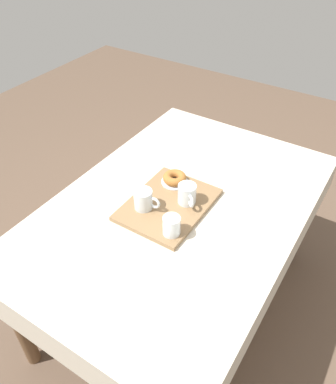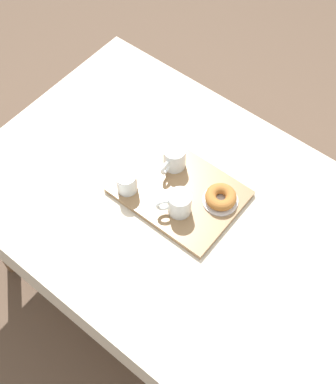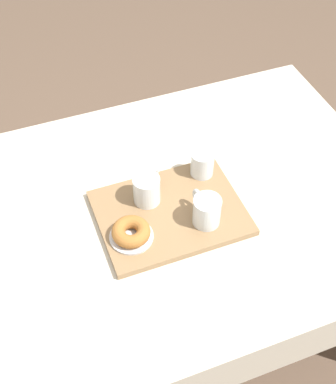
{
  "view_description": "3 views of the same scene",
  "coord_description": "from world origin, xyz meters",
  "px_view_note": "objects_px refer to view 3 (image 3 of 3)",
  "views": [
    {
      "loc": [
        -1.12,
        -0.66,
        1.88
      ],
      "look_at": [
        -0.02,
        0.05,
        0.79
      ],
      "focal_mm": 36.31,
      "sensor_mm": 36.0,
      "label": 1
    },
    {
      "loc": [
        0.55,
        -0.75,
        2.27
      ],
      "look_at": [
        -0.06,
        -0.0,
        0.76
      ],
      "focal_mm": 47.73,
      "sensor_mm": 36.0,
      "label": 2
    },
    {
      "loc": [
        0.33,
        0.97,
        1.95
      ],
      "look_at": [
        -0.04,
        -0.01,
        0.78
      ],
      "focal_mm": 49.41,
      "sensor_mm": 36.0,
      "label": 3
    }
  ],
  "objects_px": {
    "tea_mug_left": "(206,211)",
    "donut_plate_left": "(131,237)",
    "sugar_donut_left": "(131,232)",
    "serving_tray": "(170,213)",
    "tea_mug_right": "(147,190)",
    "water_glass_near": "(202,164)",
    "dining_table": "(156,225)"
  },
  "relations": [
    {
      "from": "dining_table",
      "to": "sugar_donut_left",
      "type": "relative_size",
      "value": 13.83
    },
    {
      "from": "dining_table",
      "to": "tea_mug_left",
      "type": "height_order",
      "value": "tea_mug_left"
    },
    {
      "from": "donut_plate_left",
      "to": "serving_tray",
      "type": "bearing_deg",
      "value": -158.82
    },
    {
      "from": "serving_tray",
      "to": "water_glass_near",
      "type": "relative_size",
      "value": 5.16
    },
    {
      "from": "water_glass_near",
      "to": "sugar_donut_left",
      "type": "xyz_separation_m",
      "value": [
        0.29,
        0.16,
        -0.01
      ]
    },
    {
      "from": "tea_mug_left",
      "to": "tea_mug_right",
      "type": "distance_m",
      "value": 0.19
    },
    {
      "from": "tea_mug_left",
      "to": "sugar_donut_left",
      "type": "relative_size",
      "value": 1.11
    },
    {
      "from": "serving_tray",
      "to": "water_glass_near",
      "type": "height_order",
      "value": "water_glass_near"
    },
    {
      "from": "donut_plate_left",
      "to": "sugar_donut_left",
      "type": "height_order",
      "value": "sugar_donut_left"
    },
    {
      "from": "serving_tray",
      "to": "tea_mug_right",
      "type": "height_order",
      "value": "tea_mug_right"
    },
    {
      "from": "tea_mug_left",
      "to": "donut_plate_left",
      "type": "xyz_separation_m",
      "value": [
        0.22,
        -0.02,
        -0.04
      ]
    },
    {
      "from": "tea_mug_left",
      "to": "donut_plate_left",
      "type": "bearing_deg",
      "value": -4.96
    },
    {
      "from": "serving_tray",
      "to": "dining_table",
      "type": "bearing_deg",
      "value": -48.08
    },
    {
      "from": "tea_mug_left",
      "to": "sugar_donut_left",
      "type": "distance_m",
      "value": 0.22
    },
    {
      "from": "tea_mug_left",
      "to": "donut_plate_left",
      "type": "relative_size",
      "value": 0.98
    },
    {
      "from": "serving_tray",
      "to": "sugar_donut_left",
      "type": "xyz_separation_m",
      "value": [
        0.14,
        0.05,
        0.04
      ]
    },
    {
      "from": "tea_mug_right",
      "to": "serving_tray",
      "type": "bearing_deg",
      "value": 126.32
    },
    {
      "from": "dining_table",
      "to": "sugar_donut_left",
      "type": "distance_m",
      "value": 0.19
    },
    {
      "from": "serving_tray",
      "to": "tea_mug_right",
      "type": "distance_m",
      "value": 0.1
    },
    {
      "from": "sugar_donut_left",
      "to": "donut_plate_left",
      "type": "bearing_deg",
      "value": 0.0
    },
    {
      "from": "donut_plate_left",
      "to": "water_glass_near",
      "type": "bearing_deg",
      "value": -150.34
    },
    {
      "from": "donut_plate_left",
      "to": "sugar_donut_left",
      "type": "relative_size",
      "value": 1.14
    },
    {
      "from": "tea_mug_left",
      "to": "sugar_donut_left",
      "type": "xyz_separation_m",
      "value": [
        0.22,
        -0.02,
        -0.02
      ]
    },
    {
      "from": "tea_mug_right",
      "to": "sugar_donut_left",
      "type": "xyz_separation_m",
      "value": [
        0.09,
        0.12,
        -0.02
      ]
    },
    {
      "from": "tea_mug_right",
      "to": "water_glass_near",
      "type": "distance_m",
      "value": 0.2
    },
    {
      "from": "serving_tray",
      "to": "donut_plate_left",
      "type": "height_order",
      "value": "donut_plate_left"
    },
    {
      "from": "tea_mug_right",
      "to": "sugar_donut_left",
      "type": "height_order",
      "value": "tea_mug_right"
    },
    {
      "from": "serving_tray",
      "to": "tea_mug_right",
      "type": "xyz_separation_m",
      "value": [
        0.05,
        -0.07,
        0.05
      ]
    },
    {
      "from": "serving_tray",
      "to": "donut_plate_left",
      "type": "distance_m",
      "value": 0.15
    },
    {
      "from": "serving_tray",
      "to": "water_glass_near",
      "type": "distance_m",
      "value": 0.19
    },
    {
      "from": "dining_table",
      "to": "donut_plate_left",
      "type": "distance_m",
      "value": 0.17
    },
    {
      "from": "tea_mug_left",
      "to": "tea_mug_right",
      "type": "bearing_deg",
      "value": -46.6
    }
  ]
}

